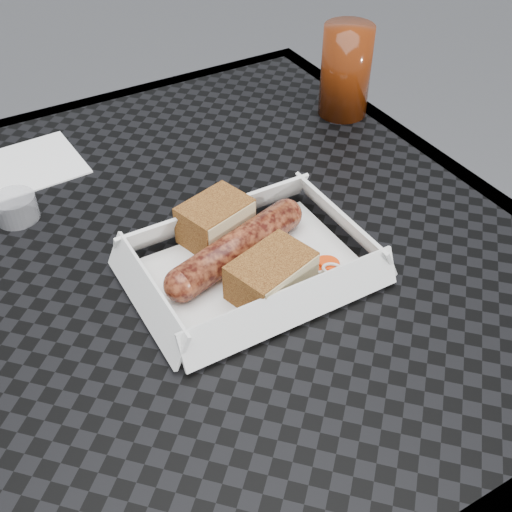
{
  "coord_description": "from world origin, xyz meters",
  "views": [
    {
      "loc": [
        -0.19,
        -0.5,
        1.21
      ],
      "look_at": [
        0.06,
        -0.07,
        0.78
      ],
      "focal_mm": 45.0,
      "sensor_mm": 36.0,
      "label": 1
    }
  ],
  "objects_px": {
    "patio_table": "(180,304)",
    "drink_glass": "(346,71)",
    "food_tray": "(251,270)",
    "bratwurst": "(237,247)"
  },
  "relations": [
    {
      "from": "food_tray",
      "to": "bratwurst",
      "type": "bearing_deg",
      "value": 106.81
    },
    {
      "from": "patio_table",
      "to": "bratwurst",
      "type": "relative_size",
      "value": 4.28
    },
    {
      "from": "patio_table",
      "to": "drink_glass",
      "type": "relative_size",
      "value": 6.2
    },
    {
      "from": "food_tray",
      "to": "drink_glass",
      "type": "bearing_deg",
      "value": 39.2
    },
    {
      "from": "patio_table",
      "to": "food_tray",
      "type": "distance_m",
      "value": 0.12
    },
    {
      "from": "patio_table",
      "to": "drink_glass",
      "type": "bearing_deg",
      "value": 25.96
    },
    {
      "from": "patio_table",
      "to": "bratwurst",
      "type": "bearing_deg",
      "value": -39.89
    },
    {
      "from": "drink_glass",
      "to": "food_tray",
      "type": "bearing_deg",
      "value": -140.8
    },
    {
      "from": "patio_table",
      "to": "drink_glass",
      "type": "height_order",
      "value": "drink_glass"
    },
    {
      "from": "bratwurst",
      "to": "drink_glass",
      "type": "distance_m",
      "value": 0.36
    }
  ]
}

